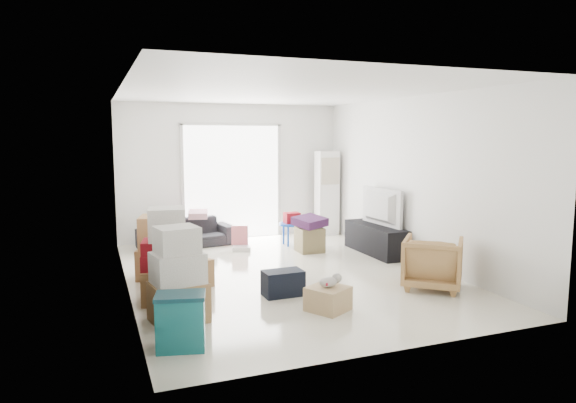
{
  "coord_description": "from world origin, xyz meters",
  "views": [
    {
      "loc": [
        -2.64,
        -7.04,
        2.06
      ],
      "look_at": [
        0.14,
        0.2,
        1.07
      ],
      "focal_mm": 32.0,
      "sensor_mm": 36.0,
      "label": 1
    }
  ],
  "objects_px": {
    "ac_tower": "(327,193)",
    "storage_bins": "(181,321)",
    "tv_console": "(376,239)",
    "television": "(376,221)",
    "sofa": "(186,228)",
    "ottoman": "(310,240)",
    "wood_crate": "(328,299)",
    "kids_table": "(292,222)",
    "armchair": "(433,260)"
  },
  "relations": [
    {
      "from": "ac_tower",
      "to": "storage_bins",
      "type": "xyz_separation_m",
      "value": [
        -3.85,
        -4.85,
        -0.6
      ]
    },
    {
      "from": "tv_console",
      "to": "television",
      "type": "xyz_separation_m",
      "value": [
        0.0,
        0.0,
        0.33
      ]
    },
    {
      "from": "ac_tower",
      "to": "storage_bins",
      "type": "bearing_deg",
      "value": -128.44
    },
    {
      "from": "ac_tower",
      "to": "sofa",
      "type": "height_order",
      "value": "ac_tower"
    },
    {
      "from": "television",
      "to": "ottoman",
      "type": "xyz_separation_m",
      "value": [
        -1.05,
        0.53,
        -0.36
      ]
    },
    {
      "from": "storage_bins",
      "to": "ottoman",
      "type": "height_order",
      "value": "storage_bins"
    },
    {
      "from": "tv_console",
      "to": "ottoman",
      "type": "relative_size",
      "value": 3.44
    },
    {
      "from": "television",
      "to": "wood_crate",
      "type": "distance_m",
      "value": 3.23
    },
    {
      "from": "wood_crate",
      "to": "ac_tower",
      "type": "bearing_deg",
      "value": 64.94
    },
    {
      "from": "tv_console",
      "to": "storage_bins",
      "type": "bearing_deg",
      "value": -143.13
    },
    {
      "from": "television",
      "to": "kids_table",
      "type": "xyz_separation_m",
      "value": [
        -1.14,
        1.17,
        -0.13
      ]
    },
    {
      "from": "kids_table",
      "to": "ac_tower",
      "type": "bearing_deg",
      "value": 34.7
    },
    {
      "from": "storage_bins",
      "to": "sofa",
      "type": "bearing_deg",
      "value": 79.52
    },
    {
      "from": "ottoman",
      "to": "kids_table",
      "type": "xyz_separation_m",
      "value": [
        -0.09,
        0.65,
        0.22
      ]
    },
    {
      "from": "ac_tower",
      "to": "tv_console",
      "type": "height_order",
      "value": "ac_tower"
    },
    {
      "from": "tv_console",
      "to": "armchair",
      "type": "distance_m",
      "value": 2.16
    },
    {
      "from": "storage_bins",
      "to": "wood_crate",
      "type": "height_order",
      "value": "storage_bins"
    },
    {
      "from": "armchair",
      "to": "wood_crate",
      "type": "relative_size",
      "value": 1.82
    },
    {
      "from": "television",
      "to": "wood_crate",
      "type": "relative_size",
      "value": 2.65
    },
    {
      "from": "tv_console",
      "to": "sofa",
      "type": "distance_m",
      "value": 3.51
    },
    {
      "from": "armchair",
      "to": "kids_table",
      "type": "bearing_deg",
      "value": -35.93
    },
    {
      "from": "television",
      "to": "kids_table",
      "type": "distance_m",
      "value": 1.64
    },
    {
      "from": "wood_crate",
      "to": "storage_bins",
      "type": "bearing_deg",
      "value": -164.71
    },
    {
      "from": "sofa",
      "to": "armchair",
      "type": "relative_size",
      "value": 2.27
    },
    {
      "from": "tv_console",
      "to": "wood_crate",
      "type": "height_order",
      "value": "tv_console"
    },
    {
      "from": "ac_tower",
      "to": "sofa",
      "type": "distance_m",
      "value": 3.03
    },
    {
      "from": "ac_tower",
      "to": "storage_bins",
      "type": "height_order",
      "value": "ac_tower"
    },
    {
      "from": "tv_console",
      "to": "armchair",
      "type": "xyz_separation_m",
      "value": [
        -0.37,
        -2.12,
        0.14
      ]
    },
    {
      "from": "kids_table",
      "to": "wood_crate",
      "type": "bearing_deg",
      "value": -104.78
    },
    {
      "from": "armchair",
      "to": "wood_crate",
      "type": "xyz_separation_m",
      "value": [
        -1.72,
        -0.31,
        -0.25
      ]
    },
    {
      "from": "tv_console",
      "to": "sofa",
      "type": "bearing_deg",
      "value": 149.64
    },
    {
      "from": "television",
      "to": "sofa",
      "type": "height_order",
      "value": "sofa"
    },
    {
      "from": "ac_tower",
      "to": "sofa",
      "type": "xyz_separation_m",
      "value": [
        -2.98,
        -0.15,
        -0.53
      ]
    },
    {
      "from": "kids_table",
      "to": "wood_crate",
      "type": "height_order",
      "value": "kids_table"
    },
    {
      "from": "television",
      "to": "ottoman",
      "type": "bearing_deg",
      "value": 59.77
    },
    {
      "from": "tv_console",
      "to": "sofa",
      "type": "height_order",
      "value": "sofa"
    },
    {
      "from": "storage_bins",
      "to": "wood_crate",
      "type": "relative_size",
      "value": 1.29
    },
    {
      "from": "armchair",
      "to": "kids_table",
      "type": "distance_m",
      "value": 3.38
    },
    {
      "from": "storage_bins",
      "to": "armchair",
      "type": "bearing_deg",
      "value": 12.87
    },
    {
      "from": "television",
      "to": "armchair",
      "type": "height_order",
      "value": "armchair"
    },
    {
      "from": "armchair",
      "to": "ac_tower",
      "type": "bearing_deg",
      "value": -53.54
    },
    {
      "from": "sofa",
      "to": "ac_tower",
      "type": "bearing_deg",
      "value": -5.55
    },
    {
      "from": "television",
      "to": "wood_crate",
      "type": "xyz_separation_m",
      "value": [
        -2.09,
        -2.43,
        -0.43
      ]
    },
    {
      "from": "wood_crate",
      "to": "sofa",
      "type": "bearing_deg",
      "value": 102.66
    },
    {
      "from": "ac_tower",
      "to": "ottoman",
      "type": "xyz_separation_m",
      "value": [
        -1.0,
        -1.4,
        -0.66
      ]
    },
    {
      "from": "sofa",
      "to": "television",
      "type": "bearing_deg",
      "value": -38.79
    },
    {
      "from": "television",
      "to": "storage_bins",
      "type": "xyz_separation_m",
      "value": [
        -3.9,
        -2.93,
        -0.3
      ]
    },
    {
      "from": "storage_bins",
      "to": "wood_crate",
      "type": "xyz_separation_m",
      "value": [
        1.81,
        0.5,
        -0.14
      ]
    },
    {
      "from": "television",
      "to": "tv_console",
      "type": "bearing_deg",
      "value": -0.0
    },
    {
      "from": "storage_bins",
      "to": "ottoman",
      "type": "distance_m",
      "value": 4.48
    }
  ]
}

